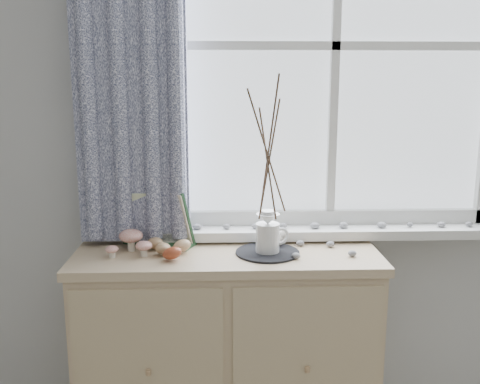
% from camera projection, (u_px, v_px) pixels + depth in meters
% --- Properties ---
extents(sideboard, '(1.20, 0.45, 0.85)m').
position_uv_depth(sideboard, '(227.00, 350.00, 2.19)').
color(sideboard, tan).
rests_on(sideboard, ground).
extents(botanical_book, '(0.36, 0.25, 0.23)m').
position_uv_depth(botanical_book, '(158.00, 219.00, 2.15)').
color(botanical_book, '#204427').
rests_on(botanical_book, sideboard).
extents(toadstool_cluster, '(0.18, 0.15, 0.09)m').
position_uv_depth(toadstool_cluster, '(132.00, 240.00, 2.08)').
color(toadstool_cluster, silver).
rests_on(toadstool_cluster, sideboard).
extents(wooden_eggs, '(0.17, 0.18, 0.07)m').
position_uv_depth(wooden_eggs, '(168.00, 248.00, 2.06)').
color(wooden_eggs, tan).
rests_on(wooden_eggs, sideboard).
extents(songbird_figurine, '(0.15, 0.10, 0.07)m').
position_uv_depth(songbird_figurine, '(273.00, 238.00, 2.17)').
color(songbird_figurine, beige).
rests_on(songbird_figurine, sideboard).
extents(crocheted_doily, '(0.25, 0.25, 0.01)m').
position_uv_depth(crocheted_doily, '(267.00, 252.00, 2.08)').
color(crocheted_doily, black).
rests_on(crocheted_doily, sideboard).
extents(twig_pitcher, '(0.31, 0.31, 0.70)m').
position_uv_depth(twig_pitcher, '(269.00, 152.00, 2.00)').
color(twig_pitcher, white).
rests_on(twig_pitcher, crocheted_doily).
extents(sideboard_pebbles, '(0.33, 0.23, 0.02)m').
position_uv_depth(sideboard_pebbles, '(309.00, 247.00, 2.12)').
color(sideboard_pebbles, gray).
rests_on(sideboard_pebbles, sideboard).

